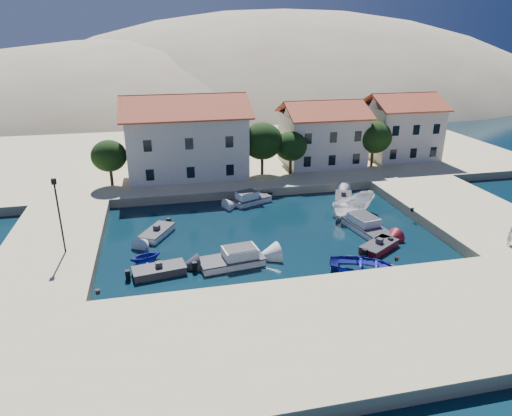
# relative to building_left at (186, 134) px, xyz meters

# --- Properties ---
(ground) EXTENTS (400.00, 400.00, 0.00)m
(ground) POSITION_rel_building_left_xyz_m (6.00, -28.00, -5.94)
(ground) COLOR black
(ground) RESTS_ON ground
(quay_south) EXTENTS (52.00, 12.00, 1.00)m
(quay_south) POSITION_rel_building_left_xyz_m (6.00, -34.00, -5.44)
(quay_south) COLOR beige
(quay_south) RESTS_ON ground
(quay_east) EXTENTS (11.00, 20.00, 1.00)m
(quay_east) POSITION_rel_building_left_xyz_m (26.50, -18.00, -5.44)
(quay_east) COLOR beige
(quay_east) RESTS_ON ground
(quay_west) EXTENTS (8.00, 20.00, 1.00)m
(quay_west) POSITION_rel_building_left_xyz_m (-13.00, -18.00, -5.44)
(quay_west) COLOR beige
(quay_west) RESTS_ON ground
(quay_north) EXTENTS (80.00, 36.00, 1.00)m
(quay_north) POSITION_rel_building_left_xyz_m (8.00, 10.00, -5.44)
(quay_north) COLOR beige
(quay_north) RESTS_ON ground
(hills) EXTENTS (254.00, 176.00, 99.00)m
(hills) POSITION_rel_building_left_xyz_m (26.64, 95.62, -29.34)
(hills) COLOR tan
(hills) RESTS_ON ground
(building_left) EXTENTS (14.70, 9.45, 9.70)m
(building_left) POSITION_rel_building_left_xyz_m (0.00, 0.00, 0.00)
(building_left) COLOR beige
(building_left) RESTS_ON quay_north
(building_mid) EXTENTS (10.50, 8.40, 8.30)m
(building_mid) POSITION_rel_building_left_xyz_m (18.00, 1.00, -0.71)
(building_mid) COLOR beige
(building_mid) RESTS_ON quay_north
(building_right) EXTENTS (9.45, 8.40, 8.80)m
(building_right) POSITION_rel_building_left_xyz_m (30.00, 2.00, -0.46)
(building_right) COLOR beige
(building_right) RESTS_ON quay_north
(trees) EXTENTS (37.30, 5.30, 6.45)m
(trees) POSITION_rel_building_left_xyz_m (10.51, -2.54, -1.10)
(trees) COLOR #382314
(trees) RESTS_ON quay_north
(lamppost) EXTENTS (0.35, 0.25, 6.22)m
(lamppost) POSITION_rel_building_left_xyz_m (-11.50, -20.00, -1.18)
(lamppost) COLOR black
(lamppost) RESTS_ON quay_west
(bollards) EXTENTS (29.36, 9.56, 0.30)m
(bollards) POSITION_rel_building_left_xyz_m (8.80, -24.13, -4.79)
(bollards) COLOR black
(bollards) RESTS_ON ground
(motorboat_grey_sw) EXTENTS (4.30, 2.42, 1.25)m
(motorboat_grey_sw) POSITION_rel_building_left_xyz_m (-4.16, -23.51, -5.64)
(motorboat_grey_sw) COLOR #333237
(motorboat_grey_sw) RESTS_ON ground
(cabin_cruiser_south) EXTENTS (5.47, 2.90, 1.60)m
(cabin_cruiser_south) POSITION_rel_building_left_xyz_m (1.61, -23.26, -5.46)
(cabin_cruiser_south) COLOR white
(cabin_cruiser_south) RESTS_ON ground
(rowboat_south) EXTENTS (6.65, 5.91, 1.14)m
(rowboat_south) POSITION_rel_building_left_xyz_m (11.75, -26.45, -5.94)
(rowboat_south) COLOR #1C239B
(rowboat_south) RESTS_ON ground
(motorboat_red_se) EXTENTS (4.18, 3.53, 1.25)m
(motorboat_red_se) POSITION_rel_building_left_xyz_m (14.55, -23.28, -5.64)
(motorboat_red_se) COLOR maroon
(motorboat_red_se) RESTS_ON ground
(cabin_cruiser_east) EXTENTS (3.29, 6.02, 1.60)m
(cabin_cruiser_east) POSITION_rel_building_left_xyz_m (15.22, -19.61, -5.46)
(cabin_cruiser_east) COLOR white
(cabin_cruiser_east) RESTS_ON ground
(boat_east) EXTENTS (6.21, 4.49, 2.25)m
(boat_east) POSITION_rel_building_left_xyz_m (15.58, -15.40, -5.94)
(boat_east) COLOR white
(boat_east) RESTS_ON ground
(motorboat_white_ne) EXTENTS (3.14, 4.22, 1.25)m
(motorboat_white_ne) POSITION_rel_building_left_xyz_m (16.30, -11.14, -5.64)
(motorboat_white_ne) COLOR white
(motorboat_white_ne) RESTS_ON ground
(rowboat_west) EXTENTS (3.20, 2.98, 1.36)m
(rowboat_west) POSITION_rel_building_left_xyz_m (-5.21, -21.18, -5.94)
(rowboat_west) COLOR #1C239B
(rowboat_west) RESTS_ON ground
(motorboat_white_west) EXTENTS (3.52, 4.37, 1.25)m
(motorboat_white_west) POSITION_rel_building_left_xyz_m (-4.20, -16.18, -5.64)
(motorboat_white_west) COLOR white
(motorboat_white_west) RESTS_ON ground
(cabin_cruiser_north) EXTENTS (4.68, 3.31, 1.60)m
(cabin_cruiser_north) POSITION_rel_building_left_xyz_m (6.14, -9.61, -5.46)
(cabin_cruiser_north) COLOR white
(cabin_cruiser_north) RESTS_ON ground
(pedestrian) EXTENTS (0.71, 0.60, 1.66)m
(pedestrian) POSITION_rel_building_left_xyz_m (24.57, -26.59, -4.10)
(pedestrian) COLOR beige
(pedestrian) RESTS_ON quay_east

